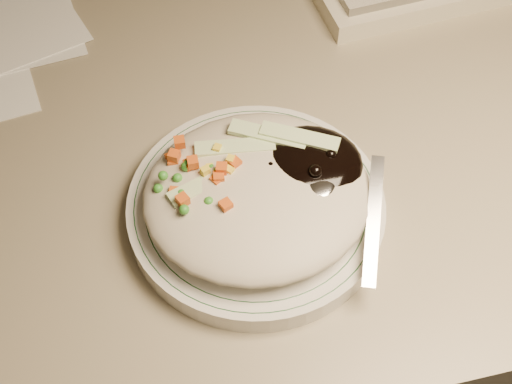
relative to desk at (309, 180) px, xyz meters
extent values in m
cube|color=gray|center=(0.00, 0.00, 0.18)|extent=(1.40, 0.70, 0.04)
cylinder|color=silver|center=(-0.11, -0.17, 0.21)|extent=(0.22, 0.22, 0.02)
torus|color=#144723|center=(-0.11, -0.17, 0.22)|extent=(0.21, 0.21, 0.00)
torus|color=#144723|center=(-0.11, -0.17, 0.22)|extent=(0.19, 0.19, 0.00)
ellipsoid|color=#AFA78E|center=(-0.11, -0.17, 0.24)|extent=(0.19, 0.18, 0.04)
ellipsoid|color=black|center=(-0.06, -0.16, 0.25)|extent=(0.10, 0.09, 0.03)
ellipsoid|color=orange|center=(-0.15, -0.15, 0.24)|extent=(0.08, 0.08, 0.02)
sphere|color=black|center=(-0.09, -0.16, 0.25)|extent=(0.01, 0.01, 0.01)
sphere|color=black|center=(-0.06, -0.15, 0.25)|extent=(0.01, 0.01, 0.01)
sphere|color=black|center=(-0.04, -0.16, 0.26)|extent=(0.01, 0.01, 0.01)
sphere|color=black|center=(-0.05, -0.15, 0.25)|extent=(0.01, 0.01, 0.01)
sphere|color=black|center=(-0.06, -0.17, 0.26)|extent=(0.01, 0.01, 0.01)
sphere|color=black|center=(-0.07, -0.16, 0.25)|extent=(0.01, 0.01, 0.01)
sphere|color=black|center=(-0.06, -0.15, 0.25)|extent=(0.01, 0.01, 0.01)
cube|color=#C64F16|center=(-0.16, -0.14, 0.26)|extent=(0.01, 0.01, 0.01)
cube|color=#C64F16|center=(-0.14, -0.17, 0.25)|extent=(0.01, 0.01, 0.01)
cube|color=#C64F16|center=(-0.17, -0.13, 0.26)|extent=(0.01, 0.01, 0.01)
cube|color=#C64F16|center=(-0.13, -0.16, 0.26)|extent=(0.01, 0.01, 0.01)
cube|color=#C64F16|center=(-0.14, -0.16, 0.26)|extent=(0.01, 0.01, 0.01)
cube|color=#C64F16|center=(-0.17, -0.13, 0.25)|extent=(0.01, 0.01, 0.01)
cube|color=#C64F16|center=(-0.16, -0.14, 0.26)|extent=(0.01, 0.01, 0.01)
cube|color=#C64F16|center=(-0.14, -0.16, 0.26)|extent=(0.01, 0.01, 0.01)
cube|color=#C64F16|center=(-0.12, -0.15, 0.26)|extent=(0.01, 0.01, 0.01)
cube|color=#C64F16|center=(-0.16, -0.12, 0.26)|extent=(0.01, 0.01, 0.01)
cube|color=#C64F16|center=(-0.17, -0.18, 0.26)|extent=(0.01, 0.01, 0.01)
cube|color=#C64F16|center=(-0.14, -0.19, 0.26)|extent=(0.01, 0.01, 0.01)
cube|color=#C64F16|center=(-0.18, -0.16, 0.25)|extent=(0.01, 0.01, 0.01)
cube|color=#C64F16|center=(-0.17, -0.13, 0.25)|extent=(0.01, 0.01, 0.01)
sphere|color=#388C28|center=(-0.14, -0.15, 0.25)|extent=(0.01, 0.01, 0.01)
sphere|color=#388C28|center=(-0.17, -0.19, 0.26)|extent=(0.01, 0.01, 0.01)
sphere|color=#388C28|center=(-0.17, -0.15, 0.26)|extent=(0.01, 0.01, 0.01)
sphere|color=#388C28|center=(-0.18, -0.15, 0.26)|extent=(0.01, 0.01, 0.01)
sphere|color=#388C28|center=(-0.14, -0.15, 0.25)|extent=(0.01, 0.01, 0.01)
sphere|color=#388C28|center=(-0.13, -0.18, 0.25)|extent=(0.01, 0.01, 0.01)
sphere|color=#388C28|center=(-0.15, -0.16, 0.25)|extent=(0.01, 0.01, 0.01)
sphere|color=#388C28|center=(-0.16, -0.17, 0.25)|extent=(0.01, 0.01, 0.01)
sphere|color=#388C28|center=(-0.19, -0.16, 0.25)|extent=(0.01, 0.01, 0.01)
sphere|color=#388C28|center=(-0.16, -0.14, 0.26)|extent=(0.01, 0.01, 0.01)
sphere|color=#388C28|center=(-0.16, -0.14, 0.26)|extent=(0.01, 0.01, 0.01)
sphere|color=#388C28|center=(-0.17, -0.17, 0.25)|extent=(0.01, 0.01, 0.01)
sphere|color=#388C28|center=(-0.15, -0.18, 0.26)|extent=(0.01, 0.01, 0.01)
sphere|color=#388C28|center=(-0.12, -0.13, 0.25)|extent=(0.01, 0.01, 0.01)
cube|color=yellow|center=(-0.14, -0.15, 0.25)|extent=(0.01, 0.01, 0.01)
cube|color=yellow|center=(-0.13, -0.16, 0.26)|extent=(0.01, 0.01, 0.01)
cube|color=yellow|center=(-0.15, -0.14, 0.25)|extent=(0.01, 0.01, 0.01)
cube|color=yellow|center=(-0.15, -0.15, 0.26)|extent=(0.01, 0.01, 0.01)
cube|color=yellow|center=(-0.15, -0.16, 0.25)|extent=(0.01, 0.01, 0.01)
cube|color=yellow|center=(-0.13, -0.15, 0.26)|extent=(0.01, 0.01, 0.01)
cube|color=yellow|center=(-0.13, -0.13, 0.26)|extent=(0.01, 0.01, 0.01)
cube|color=yellow|center=(-0.14, -0.16, 0.25)|extent=(0.01, 0.01, 0.01)
cube|color=#B2D18C|center=(-0.12, -0.13, 0.26)|extent=(0.07, 0.02, 0.00)
cube|color=#B2D18C|center=(-0.09, -0.13, 0.26)|extent=(0.07, 0.05, 0.00)
cube|color=#B2D18C|center=(-0.15, -0.16, 0.26)|extent=(0.07, 0.04, 0.00)
cube|color=#B2D18C|center=(-0.06, -0.14, 0.26)|extent=(0.07, 0.05, 0.00)
ellipsoid|color=silver|center=(-0.06, -0.18, 0.25)|extent=(0.05, 0.06, 0.01)
cube|color=silver|center=(-0.02, -0.22, 0.24)|extent=(0.05, 0.11, 0.03)
camera|label=1|loc=(-0.19, -0.51, 0.72)|focal=50.00mm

